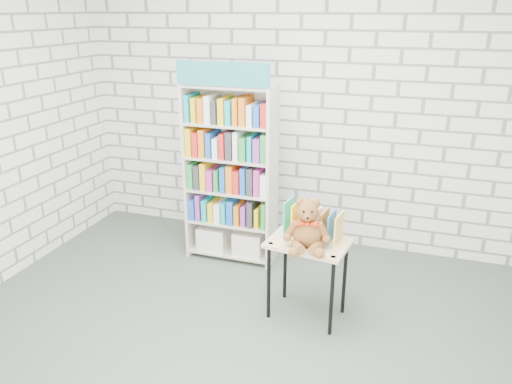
% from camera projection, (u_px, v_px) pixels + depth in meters
% --- Properties ---
extents(ground, '(4.50, 4.50, 0.00)m').
position_uv_depth(ground, '(227.00, 347.00, 3.62)').
color(ground, '#414C40').
rests_on(ground, ground).
extents(room_shell, '(4.52, 4.02, 2.81)m').
position_uv_depth(room_shell, '(221.00, 102.00, 3.00)').
color(room_shell, silver).
rests_on(room_shell, ground).
extents(bookshelf, '(0.84, 0.33, 1.89)m').
position_uv_depth(bookshelf, '(231.00, 173.00, 4.67)').
color(bookshelf, beige).
rests_on(bookshelf, ground).
extents(display_table, '(0.65, 0.49, 0.65)m').
position_uv_depth(display_table, '(308.00, 252.00, 3.82)').
color(display_table, '#D4B77F').
rests_on(display_table, ground).
extents(table_books, '(0.44, 0.24, 0.25)m').
position_uv_depth(table_books, '(314.00, 222.00, 3.82)').
color(table_books, '#29B1A2').
rests_on(table_books, display_table).
extents(teddy_bear, '(0.34, 0.34, 0.38)m').
position_uv_depth(teddy_bear, '(307.00, 229.00, 3.64)').
color(teddy_bear, brown).
rests_on(teddy_bear, display_table).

